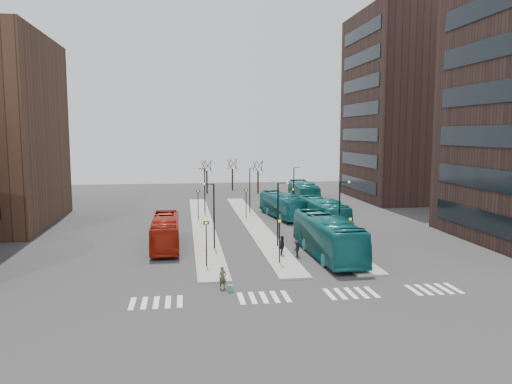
{
  "coord_description": "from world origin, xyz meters",
  "views": [
    {
      "loc": [
        -6.11,
        -27.51,
        10.85
      ],
      "look_at": [
        0.93,
        20.85,
        5.0
      ],
      "focal_mm": 35.0,
      "sensor_mm": 36.0,
      "label": 1
    }
  ],
  "objects": [
    {
      "name": "ground",
      "position": [
        0.0,
        0.0,
        0.0
      ],
      "size": [
        160.0,
        160.0,
        0.0
      ],
      "primitive_type": "plane",
      "color": "#2B2B2D",
      "rests_on": "ground"
    },
    {
      "name": "island_left",
      "position": [
        -4.0,
        30.0,
        0.07
      ],
      "size": [
        2.5,
        45.0,
        0.15
      ],
      "primitive_type": "cube",
      "color": "gray",
      "rests_on": "ground"
    },
    {
      "name": "island_mid",
      "position": [
        2.0,
        30.0,
        0.07
      ],
      "size": [
        2.5,
        45.0,
        0.15
      ],
      "primitive_type": "cube",
      "color": "gray",
      "rests_on": "ground"
    },
    {
      "name": "island_right",
      "position": [
        8.0,
        30.0,
        0.07
      ],
      "size": [
        2.5,
        45.0,
        0.15
      ],
      "primitive_type": "cube",
      "color": "gray",
      "rests_on": "ground"
    },
    {
      "name": "suitcase",
      "position": [
        -3.08,
        5.45,
        0.24
      ],
      "size": [
        0.43,
        0.36,
        0.49
      ],
      "primitive_type": "cube",
      "rotation": [
        0.0,
        0.0,
        0.12
      ],
      "color": "#1C3A9B",
      "rests_on": "ground"
    },
    {
      "name": "red_bus",
      "position": [
        -7.92,
        19.66,
        1.48
      ],
      "size": [
        2.6,
        10.67,
        2.96
      ],
      "primitive_type": "imported",
      "rotation": [
        0.0,
        0.0,
        0.01
      ],
      "color": "#9F1B0C",
      "rests_on": "ground"
    },
    {
      "name": "teal_bus_a",
      "position": [
        6.3,
        14.12,
        1.79
      ],
      "size": [
        3.31,
        12.95,
        3.59
      ],
      "primitive_type": "imported",
      "rotation": [
        0.0,
        0.0,
        0.02
      ],
      "color": "#146466",
      "rests_on": "ground"
    },
    {
      "name": "teal_bus_b",
      "position": [
        6.31,
        34.75,
        1.55
      ],
      "size": [
        4.2,
        11.38,
        3.1
      ],
      "primitive_type": "imported",
      "rotation": [
        0.0,
        0.0,
        0.15
      ],
      "color": "#166771",
      "rests_on": "ground"
    },
    {
      "name": "teal_bus_c",
      "position": [
        9.78,
        27.67,
        1.62
      ],
      "size": [
        3.33,
        11.76,
        3.24
      ],
      "primitive_type": "imported",
      "rotation": [
        0.0,
        0.0,
        0.05
      ],
      "color": "#16716D",
      "rests_on": "ground"
    },
    {
      "name": "teal_bus_d",
      "position": [
        11.8,
        45.65,
        1.72
      ],
      "size": [
        3.64,
        12.49,
        3.43
      ],
      "primitive_type": "imported",
      "rotation": [
        0.0,
        0.0,
        -0.06
      ],
      "color": "#156965",
      "rests_on": "ground"
    },
    {
      "name": "traveller",
      "position": [
        -3.55,
        6.2,
        0.79
      ],
      "size": [
        0.67,
        0.54,
        1.59
      ],
      "primitive_type": "imported",
      "rotation": [
        0.0,
        0.0,
        0.32
      ],
      "color": "#4D492E",
      "rests_on": "ground"
    },
    {
      "name": "commuter_a",
      "position": [
        -7.32,
        18.2,
        0.8
      ],
      "size": [
        0.95,
        0.87,
        1.59
      ],
      "primitive_type": "imported",
      "rotation": [
        0.0,
        0.0,
        2.72
      ],
      "color": "black",
      "rests_on": "ground"
    },
    {
      "name": "commuter_b",
      "position": [
        2.31,
        14.46,
        0.94
      ],
      "size": [
        0.84,
        1.19,
        1.87
      ],
      "primitive_type": "imported",
      "rotation": [
        0.0,
        0.0,
        1.18
      ],
      "color": "black",
      "rests_on": "ground"
    },
    {
      "name": "commuter_c",
      "position": [
        3.56,
        14.24,
        0.74
      ],
      "size": [
        1.05,
        1.08,
        1.48
      ],
      "primitive_type": "imported",
      "rotation": [
        0.0,
        0.0,
        3.99
      ],
      "color": "black",
      "rests_on": "ground"
    },
    {
      "name": "crosswalk_stripes",
      "position": [
        1.75,
        4.0,
        0.01
      ],
      "size": [
        22.35,
        2.4,
        0.01
      ],
      "color": "silver",
      "rests_on": "ground"
    },
    {
      "name": "tower_far",
      "position": [
        31.98,
        50.0,
        15.0
      ],
      "size": [
        20.12,
        20.0,
        30.0
      ],
      "color": "#32211B",
      "rests_on": "ground"
    },
    {
      "name": "sign_poles",
      "position": [
        1.6,
        23.0,
        2.41
      ],
      "size": [
        12.45,
        22.12,
        3.65
      ],
      "color": "black",
      "rests_on": "ground"
    },
    {
      "name": "lamp_posts",
      "position": [
        2.64,
        28.0,
        3.58
      ],
      "size": [
        14.04,
        20.24,
        6.12
      ],
      "color": "black",
      "rests_on": "ground"
    },
    {
      "name": "bare_trees",
      "position": [
        2.67,
        62.67,
        2.72
      ],
      "size": [
        10.97,
        8.14,
        5.9
      ],
      "color": "black",
      "rests_on": "ground"
    }
  ]
}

